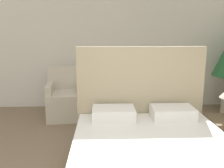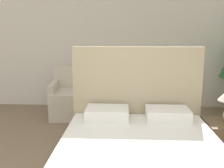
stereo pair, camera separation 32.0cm
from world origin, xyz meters
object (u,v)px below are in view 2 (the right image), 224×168
at_px(bed, 140,163).
at_px(side_table, 95,105).
at_px(armchair_near_window_left, 69,101).
at_px(armchair_near_window_right, 120,101).

bearing_deg(bed, side_table, 107.82).
xyz_separation_m(armchair_near_window_left, side_table, (0.47, 0.00, -0.07)).
bearing_deg(armchair_near_window_right, armchair_near_window_left, 172.85).
bearing_deg(bed, armchair_near_window_left, 118.50).
relative_size(bed, armchair_near_window_right, 2.26).
distance_m(bed, armchair_near_window_left, 2.44).
bearing_deg(armchair_near_window_right, bed, -91.28).
distance_m(armchair_near_window_right, side_table, 0.47).
bearing_deg(side_table, armchair_near_window_left, -179.88).
xyz_separation_m(armchair_near_window_right, side_table, (-0.47, 0.00, -0.07)).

